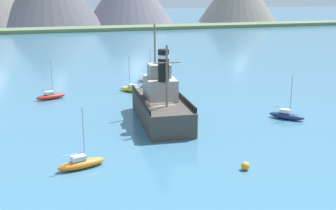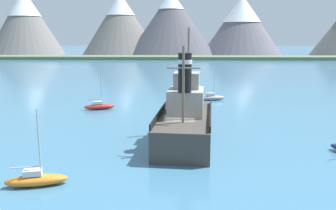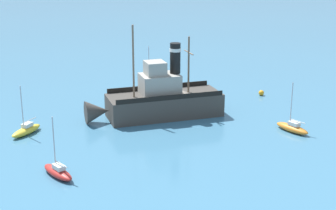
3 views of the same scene
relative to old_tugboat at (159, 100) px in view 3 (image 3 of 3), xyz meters
The scene contains 7 objects.
ground_plane 2.64m from the old_tugboat, 107.03° to the right, with size 600.00×600.00×0.00m, color teal.
old_tugboat is the anchor object (origin of this frame).
sailboat_yellow 13.87m from the old_tugboat, 89.79° to the left, with size 3.31×3.60×4.90m.
sailboat_red 16.82m from the old_tugboat, 129.54° to the left, with size 3.95×2.25×4.90m.
sailboat_navy 13.69m from the old_tugboat, 16.00° to the right, with size 3.32×3.59×4.90m.
sailboat_orange 14.01m from the old_tugboat, 132.74° to the right, with size 3.95×1.98×4.90m.
mooring_buoy 14.73m from the old_tugboat, 80.17° to the right, with size 0.66×0.66×0.66m, color orange.
Camera 3 is at (-47.64, 21.29, 17.52)m, focal length 55.00 mm.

